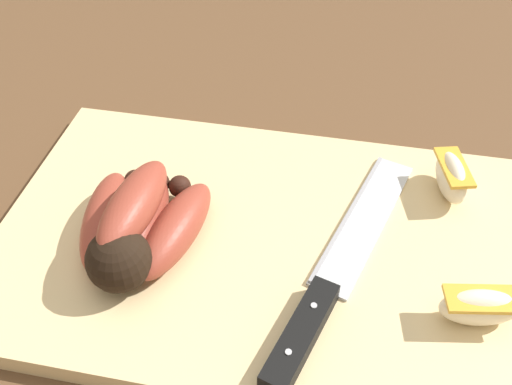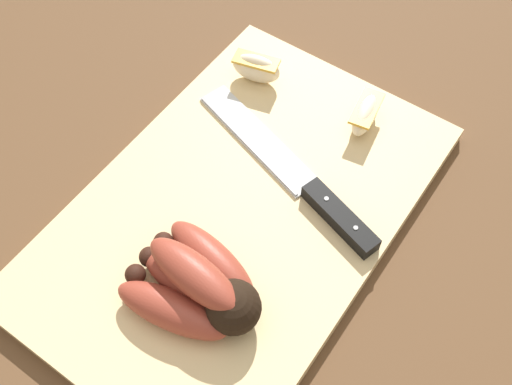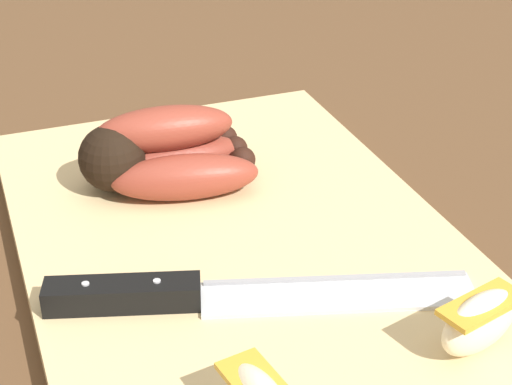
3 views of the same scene
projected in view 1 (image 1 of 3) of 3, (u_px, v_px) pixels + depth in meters
ground_plane at (249, 235)px, 0.54m from camera, size 6.00×6.00×0.00m
cutting_board at (263, 245)px, 0.52m from camera, size 0.48×0.31×0.02m
banana_bunch at (136, 226)px, 0.49m from camera, size 0.12×0.14×0.07m
chefs_knife at (325, 290)px, 0.46m from camera, size 0.11×0.28×0.02m
apple_wedge_near at (451, 177)px, 0.54m from camera, size 0.04×0.06×0.04m
apple_wedge_middle at (480, 307)px, 0.44m from camera, size 0.07×0.03×0.03m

